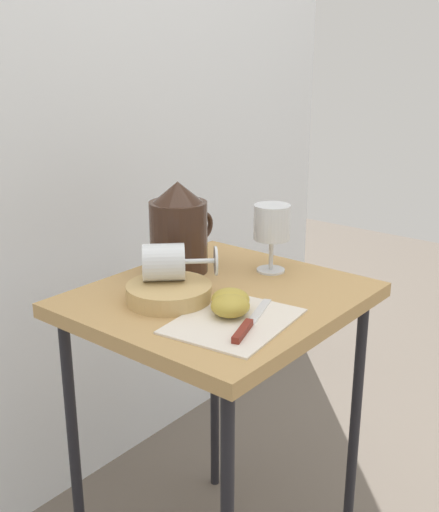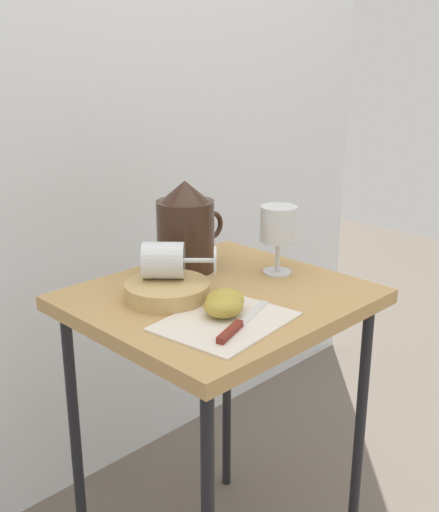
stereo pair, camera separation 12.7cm
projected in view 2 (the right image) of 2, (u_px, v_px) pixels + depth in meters
The scene contains 10 objects.
curtain_drape at pixel (67, 114), 1.55m from camera, with size 2.40×0.03×2.08m, color white.
table at pixel (220, 325), 1.31m from camera, with size 0.56×0.50×0.72m.
linen_napkin at pixel (225, 321), 1.15m from camera, with size 0.24×0.19×0.00m, color silver.
basket_tray at pixel (167, 291), 1.25m from camera, with size 0.17×0.17×0.04m, color tan.
pitcher at pixel (186, 234), 1.41m from camera, with size 0.18×0.13×0.21m.
wine_glass_upright at pixel (278, 227), 1.37m from camera, with size 0.08×0.08×0.15m.
wine_glass_tipped_near at pixel (166, 260), 1.26m from camera, with size 0.15×0.15×0.08m.
apple_half_left at pixel (223, 306), 1.16m from camera, with size 0.07×0.07×0.04m, color #B29938.
apple_half_right at pixel (225, 300), 1.19m from camera, with size 0.07×0.07×0.04m, color #B29938.
knife at pixel (237, 326), 1.12m from camera, with size 0.20×0.08×0.01m.
Camera 2 is at (-0.85, -0.85, 1.19)m, focal length 43.94 mm.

